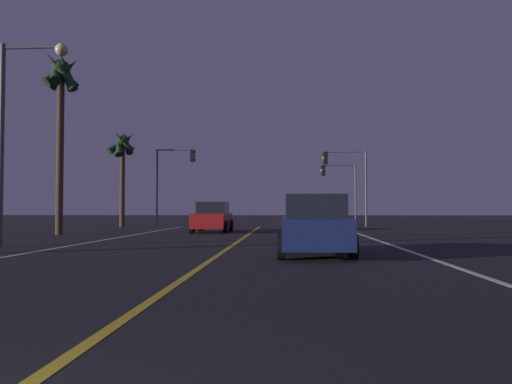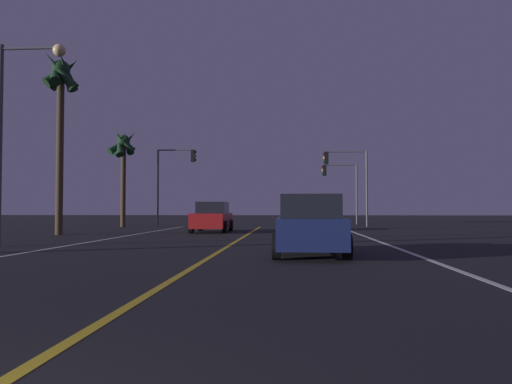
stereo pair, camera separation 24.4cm
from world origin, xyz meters
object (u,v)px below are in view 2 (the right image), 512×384
(traffic_light_near_right, at_px, (346,170))
(street_lamp_left_mid, at_px, (17,115))
(palm_tree_left_far, at_px, (124,150))
(car_lead_same_lane, at_px, (310,226))
(traffic_light_near_left, at_px, (176,169))
(traffic_light_far_right, at_px, (339,180))
(palm_tree_left_mid, at_px, (61,89))
(car_oncoming, at_px, (212,217))

(traffic_light_near_right, xyz_separation_m, street_lamp_left_mid, (-13.58, -20.02, 0.45))
(palm_tree_left_far, bearing_deg, car_lead_same_lane, -59.02)
(traffic_light_near_right, relative_size, traffic_light_near_left, 0.96)
(traffic_light_near_right, relative_size, traffic_light_far_right, 1.10)
(traffic_light_near_left, distance_m, palm_tree_left_far, 4.04)
(street_lamp_left_mid, height_order, palm_tree_left_mid, palm_tree_left_mid)
(traffic_light_far_right, height_order, palm_tree_left_far, palm_tree_left_far)
(traffic_light_far_right, distance_m, palm_tree_left_far, 17.77)
(car_oncoming, height_order, palm_tree_left_far, palm_tree_left_far)
(street_lamp_left_mid, relative_size, palm_tree_left_mid, 0.76)
(traffic_light_near_left, height_order, traffic_light_far_right, traffic_light_near_left)
(car_oncoming, bearing_deg, palm_tree_left_mid, -65.49)
(traffic_light_near_right, relative_size, palm_tree_left_mid, 0.59)
(traffic_light_near_left, height_order, street_lamp_left_mid, street_lamp_left_mid)
(street_lamp_left_mid, xyz_separation_m, palm_tree_left_mid, (-2.18, 7.77, 2.84))
(traffic_light_near_right, relative_size, palm_tree_left_far, 0.77)
(car_lead_same_lane, xyz_separation_m, traffic_light_near_left, (-9.12, 22.44, 3.45))
(car_oncoming, bearing_deg, traffic_light_far_right, 149.37)
(traffic_light_far_right, distance_m, palm_tree_left_mid, 24.06)
(palm_tree_left_mid, bearing_deg, traffic_light_near_left, 75.80)
(car_oncoming, relative_size, street_lamp_left_mid, 0.61)
(palm_tree_left_mid, height_order, palm_tree_left_far, palm_tree_left_mid)
(car_oncoming, distance_m, palm_tree_left_far, 11.90)
(palm_tree_left_far, bearing_deg, palm_tree_left_mid, -87.52)
(car_oncoming, bearing_deg, street_lamp_left_mid, -24.73)
(traffic_light_near_right, xyz_separation_m, traffic_light_far_right, (0.07, 5.50, -0.35))
(car_lead_same_lane, bearing_deg, traffic_light_near_right, -8.97)
(traffic_light_near_left, bearing_deg, traffic_light_far_right, 23.36)
(traffic_light_near_right, xyz_separation_m, palm_tree_left_far, (-16.23, -1.31, 1.50))
(street_lamp_left_mid, bearing_deg, palm_tree_left_mid, 105.66)
(car_oncoming, height_order, traffic_light_near_right, traffic_light_near_right)
(car_oncoming, xyz_separation_m, traffic_light_far_right, (8.54, 14.43, 2.96))
(palm_tree_left_mid, distance_m, palm_tree_left_far, 11.10)
(car_lead_same_lane, height_order, traffic_light_far_right, traffic_light_far_right)
(palm_tree_left_mid, bearing_deg, traffic_light_far_right, 48.27)
(traffic_light_far_right, distance_m, street_lamp_left_mid, 28.95)
(traffic_light_near_right, height_order, street_lamp_left_mid, street_lamp_left_mid)
(car_oncoming, xyz_separation_m, street_lamp_left_mid, (-5.11, -11.09, 3.76))
(car_lead_same_lane, bearing_deg, car_oncoming, 20.02)
(car_lead_same_lane, distance_m, traffic_light_far_right, 28.33)
(car_lead_same_lane, relative_size, palm_tree_left_far, 0.60)
(car_oncoming, height_order, palm_tree_left_mid, palm_tree_left_mid)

